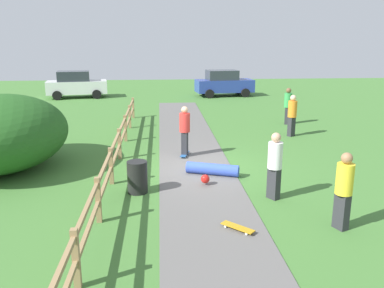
{
  "coord_description": "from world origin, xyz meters",
  "views": [
    {
      "loc": [
        -1.12,
        -12.66,
        4.16
      ],
      "look_at": [
        -0.17,
        -0.65,
        1.0
      ],
      "focal_mm": 37.66,
      "sensor_mm": 36.0,
      "label": 1
    }
  ],
  "objects_px": {
    "skater_riding": "(185,129)",
    "bystander_white": "(275,163)",
    "skateboard_loose": "(238,227)",
    "parked_car_white": "(76,84)",
    "bush_large": "(0,133)",
    "parked_car_blue": "(224,83)",
    "skater_fallen": "(212,170)",
    "trash_bin": "(137,177)",
    "bystander_orange": "(292,113)",
    "bystander_green": "(288,104)",
    "bystander_yellow": "(344,187)"
  },
  "relations": [
    {
      "from": "skateboard_loose",
      "to": "parked_car_white",
      "type": "xyz_separation_m",
      "value": [
        -7.7,
        21.64,
        0.87
      ]
    },
    {
      "from": "bystander_yellow",
      "to": "bystander_white",
      "type": "relative_size",
      "value": 0.98
    },
    {
      "from": "skater_riding",
      "to": "skateboard_loose",
      "type": "relative_size",
      "value": 2.57
    },
    {
      "from": "trash_bin",
      "to": "bystander_white",
      "type": "xyz_separation_m",
      "value": [
        3.64,
        -0.73,
        0.56
      ]
    },
    {
      "from": "bush_large",
      "to": "bystander_orange",
      "type": "bearing_deg",
      "value": 19.15
    },
    {
      "from": "bystander_yellow",
      "to": "parked_car_blue",
      "type": "bearing_deg",
      "value": 88.09
    },
    {
      "from": "bystander_orange",
      "to": "parked_car_blue",
      "type": "xyz_separation_m",
      "value": [
        -0.99,
        12.88,
        -0.05
      ]
    },
    {
      "from": "parked_car_blue",
      "to": "skater_fallen",
      "type": "bearing_deg",
      "value": -100.0
    },
    {
      "from": "bystander_orange",
      "to": "bystander_white",
      "type": "xyz_separation_m",
      "value": [
        -2.74,
        -6.97,
        -0.0
      ]
    },
    {
      "from": "bush_large",
      "to": "bystander_green",
      "type": "height_order",
      "value": "bush_large"
    },
    {
      "from": "bush_large",
      "to": "bystander_white",
      "type": "distance_m",
      "value": 8.74
    },
    {
      "from": "bystander_white",
      "to": "parked_car_blue",
      "type": "relative_size",
      "value": 0.41
    },
    {
      "from": "skater_fallen",
      "to": "skateboard_loose",
      "type": "bearing_deg",
      "value": -88.43
    },
    {
      "from": "bush_large",
      "to": "parked_car_blue",
      "type": "height_order",
      "value": "bush_large"
    },
    {
      "from": "skateboard_loose",
      "to": "bystander_white",
      "type": "height_order",
      "value": "bystander_white"
    },
    {
      "from": "bystander_yellow",
      "to": "bystander_orange",
      "type": "xyz_separation_m",
      "value": [
        1.72,
        8.82,
        0.02
      ]
    },
    {
      "from": "bystander_orange",
      "to": "bush_large",
      "type": "bearing_deg",
      "value": -160.85
    },
    {
      "from": "skater_fallen",
      "to": "bystander_white",
      "type": "distance_m",
      "value": 2.53
    },
    {
      "from": "skateboard_loose",
      "to": "bystander_green",
      "type": "distance_m",
      "value": 12.26
    },
    {
      "from": "skater_riding",
      "to": "bystander_white",
      "type": "relative_size",
      "value": 1.0
    },
    {
      "from": "parked_car_white",
      "to": "skater_fallen",
      "type": "bearing_deg",
      "value": -66.98
    },
    {
      "from": "trash_bin",
      "to": "parked_car_white",
      "type": "xyz_separation_m",
      "value": [
        -5.36,
        19.11,
        0.51
      ]
    },
    {
      "from": "bystander_white",
      "to": "parked_car_blue",
      "type": "distance_m",
      "value": 19.92
    },
    {
      "from": "bystander_orange",
      "to": "parked_car_white",
      "type": "distance_m",
      "value": 17.43
    },
    {
      "from": "trash_bin",
      "to": "parked_car_blue",
      "type": "bearing_deg",
      "value": 74.24
    },
    {
      "from": "skater_riding",
      "to": "bystander_green",
      "type": "height_order",
      "value": "skater_riding"
    },
    {
      "from": "skater_fallen",
      "to": "parked_car_blue",
      "type": "xyz_separation_m",
      "value": [
        3.16,
        17.9,
        0.76
      ]
    },
    {
      "from": "bystander_orange",
      "to": "bystander_green",
      "type": "distance_m",
      "value": 2.61
    },
    {
      "from": "skateboard_loose",
      "to": "bystander_green",
      "type": "xyz_separation_m",
      "value": [
        4.65,
        11.3,
        0.92
      ]
    },
    {
      "from": "skater_fallen",
      "to": "parked_car_blue",
      "type": "bearing_deg",
      "value": 80.0
    },
    {
      "from": "parked_car_white",
      "to": "bystander_white",
      "type": "bearing_deg",
      "value": -65.58
    },
    {
      "from": "skater_fallen",
      "to": "bystander_yellow",
      "type": "bearing_deg",
      "value": -57.39
    },
    {
      "from": "skateboard_loose",
      "to": "bystander_orange",
      "type": "distance_m",
      "value": 9.7
    },
    {
      "from": "skater_riding",
      "to": "parked_car_blue",
      "type": "height_order",
      "value": "parked_car_blue"
    },
    {
      "from": "skater_fallen",
      "to": "bush_large",
      "type": "bearing_deg",
      "value": 169.52
    },
    {
      "from": "skater_fallen",
      "to": "parked_car_white",
      "type": "relative_size",
      "value": 0.38
    },
    {
      "from": "skater_riding",
      "to": "parked_car_white",
      "type": "relative_size",
      "value": 0.41
    },
    {
      "from": "trash_bin",
      "to": "skater_fallen",
      "type": "xyz_separation_m",
      "value": [
        2.24,
        1.21,
        -0.25
      ]
    },
    {
      "from": "bystander_white",
      "to": "parked_car_blue",
      "type": "height_order",
      "value": "parked_car_blue"
    },
    {
      "from": "bush_large",
      "to": "skateboard_loose",
      "type": "distance_m",
      "value": 8.53
    },
    {
      "from": "bystander_green",
      "to": "skater_riding",
      "type": "bearing_deg",
      "value": -135.71
    },
    {
      "from": "parked_car_blue",
      "to": "bystander_green",
      "type": "bearing_deg",
      "value": -81.2
    },
    {
      "from": "trash_bin",
      "to": "bystander_orange",
      "type": "height_order",
      "value": "bystander_orange"
    },
    {
      "from": "skateboard_loose",
      "to": "parked_car_white",
      "type": "bearing_deg",
      "value": 109.6
    },
    {
      "from": "skater_riding",
      "to": "parked_car_white",
      "type": "height_order",
      "value": "parked_car_white"
    },
    {
      "from": "bystander_orange",
      "to": "parked_car_blue",
      "type": "relative_size",
      "value": 0.42
    },
    {
      "from": "bush_large",
      "to": "bystander_yellow",
      "type": "bearing_deg",
      "value": -28.85
    },
    {
      "from": "bystander_white",
      "to": "parked_car_white",
      "type": "relative_size",
      "value": 0.41
    },
    {
      "from": "skater_riding",
      "to": "bystander_white",
      "type": "xyz_separation_m",
      "value": [
        2.12,
        -4.18,
        -0.03
      ]
    },
    {
      "from": "skateboard_loose",
      "to": "parked_car_blue",
      "type": "xyz_separation_m",
      "value": [
        3.05,
        21.64,
        0.87
      ]
    }
  ]
}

